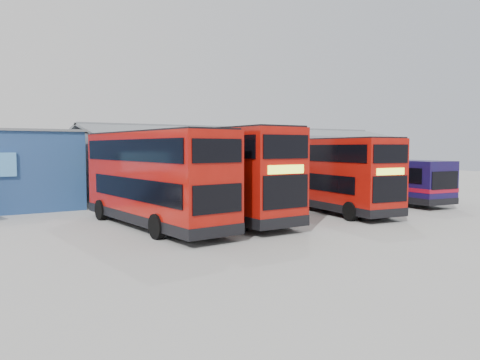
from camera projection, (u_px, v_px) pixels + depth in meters
ground_plane at (332, 231)px, 22.30m from camera, size 120.00×120.00×0.00m
maintenance_shed at (246, 162)px, 43.26m from camera, size 30.50×12.00×5.89m
double_decker_left at (154, 180)px, 23.24m from camera, size 3.63×11.52×4.80m
double_decker_centre at (219, 175)px, 25.79m from camera, size 3.18×11.89×5.00m
double_decker_right at (329, 175)px, 29.12m from camera, size 3.95×10.99×4.55m
single_decker_blue at (381, 180)px, 34.63m from camera, size 3.84×11.69×3.11m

